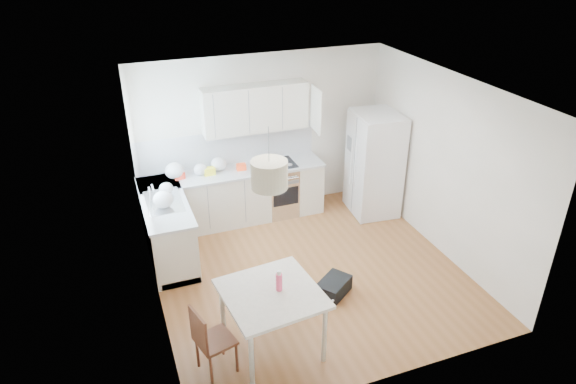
% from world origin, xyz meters
% --- Properties ---
extents(floor, '(4.20, 4.20, 0.00)m').
position_xyz_m(floor, '(0.00, 0.00, 0.00)').
color(floor, brown).
rests_on(floor, ground).
extents(ceiling, '(4.20, 4.20, 0.00)m').
position_xyz_m(ceiling, '(0.00, 0.00, 2.70)').
color(ceiling, white).
rests_on(ceiling, wall_back).
extents(wall_back, '(4.20, 0.00, 4.20)m').
position_xyz_m(wall_back, '(0.00, 2.10, 1.35)').
color(wall_back, beige).
rests_on(wall_back, floor).
extents(wall_left, '(0.00, 4.20, 4.20)m').
position_xyz_m(wall_left, '(-2.10, 0.00, 1.35)').
color(wall_left, beige).
rests_on(wall_left, floor).
extents(wall_right, '(0.00, 4.20, 4.20)m').
position_xyz_m(wall_right, '(2.10, 0.00, 1.35)').
color(wall_right, beige).
rests_on(wall_right, floor).
extents(window_glassblock, '(0.02, 1.00, 1.00)m').
position_xyz_m(window_glassblock, '(-2.09, 1.15, 1.75)').
color(window_glassblock, '#BFE0F9').
rests_on(window_glassblock, wall_left).
extents(cabinets_back, '(3.00, 0.60, 0.88)m').
position_xyz_m(cabinets_back, '(-0.60, 1.80, 0.44)').
color(cabinets_back, silver).
rests_on(cabinets_back, floor).
extents(cabinets_left, '(0.60, 1.80, 0.88)m').
position_xyz_m(cabinets_left, '(-1.80, 1.20, 0.44)').
color(cabinets_left, silver).
rests_on(cabinets_left, floor).
extents(counter_back, '(3.02, 0.64, 0.04)m').
position_xyz_m(counter_back, '(-0.60, 1.80, 0.90)').
color(counter_back, silver).
rests_on(counter_back, cabinets_back).
extents(counter_left, '(0.64, 1.82, 0.04)m').
position_xyz_m(counter_left, '(-1.80, 1.20, 0.90)').
color(counter_left, silver).
rests_on(counter_left, cabinets_left).
extents(backsplash_back, '(3.00, 0.01, 0.58)m').
position_xyz_m(backsplash_back, '(-0.60, 2.09, 1.21)').
color(backsplash_back, white).
rests_on(backsplash_back, wall_back).
extents(backsplash_left, '(0.01, 1.80, 0.58)m').
position_xyz_m(backsplash_left, '(-2.09, 1.20, 1.21)').
color(backsplash_left, white).
rests_on(backsplash_left, wall_left).
extents(upper_cabinets, '(1.70, 0.32, 0.75)m').
position_xyz_m(upper_cabinets, '(-0.15, 1.94, 1.88)').
color(upper_cabinets, silver).
rests_on(upper_cabinets, wall_back).
extents(range_oven, '(0.50, 0.61, 0.88)m').
position_xyz_m(range_oven, '(0.20, 1.80, 0.44)').
color(range_oven, silver).
rests_on(range_oven, floor).
extents(sink, '(0.50, 0.80, 0.16)m').
position_xyz_m(sink, '(-1.80, 1.15, 0.92)').
color(sink, silver).
rests_on(sink, counter_left).
extents(refrigerator, '(0.92, 0.95, 1.76)m').
position_xyz_m(refrigerator, '(1.74, 1.33, 0.88)').
color(refrigerator, white).
rests_on(refrigerator, floor).
extents(dining_table, '(1.15, 1.15, 0.83)m').
position_xyz_m(dining_table, '(-0.98, -1.23, 0.73)').
color(dining_table, '#BEB3A2').
rests_on(dining_table, floor).
extents(dining_chair, '(0.46, 0.46, 0.89)m').
position_xyz_m(dining_chair, '(-1.66, -1.32, 0.44)').
color(dining_chair, '#532919').
rests_on(dining_chair, floor).
extents(drink_bottle, '(0.10, 0.10, 0.26)m').
position_xyz_m(drink_bottle, '(-0.89, -1.22, 0.95)').
color(drink_bottle, '#F6446D').
rests_on(drink_bottle, dining_table).
extents(gym_bag, '(0.58, 0.54, 0.22)m').
position_xyz_m(gym_bag, '(0.12, -0.57, 0.11)').
color(gym_bag, black).
rests_on(gym_bag, floor).
extents(pendant_lamp, '(0.48, 0.48, 0.30)m').
position_xyz_m(pendant_lamp, '(-0.92, -1.04, 2.18)').
color(pendant_lamp, '#BCAF91').
rests_on(pendant_lamp, ceiling).
extents(grocery_bag_a, '(0.30, 0.25, 0.27)m').
position_xyz_m(grocery_bag_a, '(-1.52, 1.85, 1.05)').
color(grocery_bag_a, white).
rests_on(grocery_bag_a, counter_back).
extents(grocery_bag_b, '(0.21, 0.18, 0.19)m').
position_xyz_m(grocery_bag_b, '(-1.12, 1.83, 1.02)').
color(grocery_bag_b, white).
rests_on(grocery_bag_b, counter_back).
extents(grocery_bag_c, '(0.26, 0.22, 0.23)m').
position_xyz_m(grocery_bag_c, '(-0.81, 1.89, 1.04)').
color(grocery_bag_c, white).
rests_on(grocery_bag_c, counter_back).
extents(grocery_bag_d, '(0.20, 0.17, 0.18)m').
position_xyz_m(grocery_bag_d, '(-1.73, 1.36, 1.01)').
color(grocery_bag_d, white).
rests_on(grocery_bag_d, counter_back).
extents(grocery_bag_e, '(0.28, 0.24, 0.25)m').
position_xyz_m(grocery_bag_e, '(-1.83, 0.97, 1.05)').
color(grocery_bag_e, white).
rests_on(grocery_bag_e, counter_left).
extents(snack_orange, '(0.16, 0.10, 0.10)m').
position_xyz_m(snack_orange, '(-0.46, 1.79, 0.97)').
color(snack_orange, '#FB4116').
rests_on(snack_orange, counter_back).
extents(snack_yellow, '(0.18, 0.11, 0.12)m').
position_xyz_m(snack_yellow, '(-0.99, 1.79, 0.98)').
color(snack_yellow, yellow).
rests_on(snack_yellow, counter_back).
extents(snack_red, '(0.18, 0.13, 0.11)m').
position_xyz_m(snack_red, '(-1.46, 1.81, 0.98)').
color(snack_red, red).
rests_on(snack_red, counter_back).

